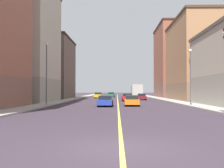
{
  "coord_description": "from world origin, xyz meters",
  "views": [
    {
      "loc": [
        -0.16,
        -9.33,
        1.95
      ],
      "look_at": [
        -1.0,
        38.47,
        3.01
      ],
      "focal_mm": 44.21,
      "sensor_mm": 36.0,
      "label": 1
    }
  ],
  "objects": [
    {
      "name": "building_left_far",
      "position": [
        15.1,
        64.33,
        9.58
      ],
      "size": [
        8.88,
        17.08,
        19.14
      ],
      "color": "brown",
      "rests_on": "ground"
    },
    {
      "name": "building_left_mid",
      "position": [
        15.1,
        43.29,
        7.7
      ],
      "size": [
        8.88,
        18.82,
        15.38
      ],
      "color": "#8F6B4F",
      "rests_on": "ground"
    },
    {
      "name": "building_right_distant",
      "position": [
        -15.1,
        53.55,
        6.92
      ],
      "size": [
        8.88,
        15.97,
        13.82
      ],
      "color": "brown",
      "rests_on": "ground"
    },
    {
      "name": "street_lamp_right_near",
      "position": [
        -8.88,
        24.58,
        4.81
      ],
      "size": [
        0.36,
        0.36,
        7.78
      ],
      "color": "#4C4C51",
      "rests_on": "ground"
    },
    {
      "name": "sidewalk_right",
      "position": [
        -9.55,
        49.0,
        0.07
      ],
      "size": [
        2.53,
        168.0,
        0.15
      ],
      "primitive_type": "cube",
      "color": "#9E9B93",
      "rests_on": "ground"
    },
    {
      "name": "car_red",
      "position": [
        1.69,
        39.27,
        0.66
      ],
      "size": [
        1.95,
        4.59,
        1.36
      ],
      "color": "red",
      "rests_on": "ground"
    },
    {
      "name": "car_green",
      "position": [
        -1.72,
        67.02,
        0.65
      ],
      "size": [
        1.9,
        4.48,
        1.34
      ],
      "color": "#1E6B38",
      "rests_on": "ground"
    },
    {
      "name": "car_orange",
      "position": [
        1.73,
        25.14,
        0.64
      ],
      "size": [
        1.96,
        4.61,
        1.31
      ],
      "color": "orange",
      "rests_on": "ground"
    },
    {
      "name": "car_yellow",
      "position": [
        -4.76,
        58.78,
        0.67
      ],
      "size": [
        1.91,
        4.06,
        1.38
      ],
      "color": "gold",
      "rests_on": "ground"
    },
    {
      "name": "street_lamp_left_near",
      "position": [
        8.88,
        24.58,
        4.31
      ],
      "size": [
        0.36,
        0.36,
        6.83
      ],
      "color": "#4C4C51",
      "rests_on": "ground"
    },
    {
      "name": "car_blue",
      "position": [
        -1.54,
        23.68,
        0.63
      ],
      "size": [
        1.82,
        4.12,
        1.3
      ],
      "color": "#23389E",
      "rests_on": "ground"
    },
    {
      "name": "lane_center_stripe",
      "position": [
        0.0,
        49.0,
        0.01
      ],
      "size": [
        0.16,
        154.0,
        0.01
      ],
      "primitive_type": "cube",
      "color": "#E5D14C",
      "rests_on": "ground"
    },
    {
      "name": "car_maroon",
      "position": [
        4.81,
        46.2,
        0.63
      ],
      "size": [
        1.94,
        4.64,
        1.27
      ],
      "color": "maroon",
      "rests_on": "ground"
    },
    {
      "name": "box_truck",
      "position": [
        4.49,
        55.23,
        1.72
      ],
      "size": [
        2.5,
        6.57,
        3.25
      ],
      "color": "beige",
      "rests_on": "ground"
    },
    {
      "name": "building_right_midblock",
      "position": [
        -15.1,
        35.77,
        9.69
      ],
      "size": [
        8.88,
        14.62,
        19.35
      ],
      "color": "#9D9688",
      "rests_on": "ground"
    },
    {
      "name": "ground_plane",
      "position": [
        0.0,
        0.0,
        0.0
      ],
      "size": [
        400.0,
        400.0,
        0.0
      ],
      "primitive_type": "plane",
      "color": "#352B36",
      "rests_on": "ground"
    },
    {
      "name": "sidewalk_left",
      "position": [
        9.55,
        49.0,
        0.07
      ],
      "size": [
        2.53,
        168.0,
        0.15
      ],
      "primitive_type": "cube",
      "color": "#9E9B93",
      "rests_on": "ground"
    }
  ]
}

